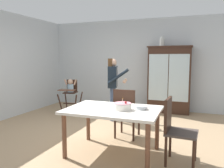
% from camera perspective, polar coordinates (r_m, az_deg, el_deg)
% --- Properties ---
extents(ground_plane, '(6.24, 6.24, 0.00)m').
position_cam_1_polar(ground_plane, '(4.72, -3.94, -12.44)').
color(ground_plane, tan).
extents(wall_back, '(5.32, 0.06, 2.70)m').
position_cam_1_polar(wall_back, '(6.94, 5.03, 5.03)').
color(wall_back, silver).
rests_on(wall_back, ground_plane).
extents(china_cabinet, '(1.21, 0.48, 1.87)m').
position_cam_1_polar(china_cabinet, '(6.48, 14.37, 1.13)').
color(china_cabinet, '#382116').
rests_on(china_cabinet, ground_plane).
extents(ceramic_vase, '(0.13, 0.13, 0.27)m').
position_cam_1_polar(ceramic_vase, '(6.50, 12.68, 10.44)').
color(ceramic_vase, '#B2B7B2').
rests_on(ceramic_vase, china_cabinet).
extents(high_chair_with_toddler, '(0.67, 0.76, 0.95)m').
position_cam_1_polar(high_chair_with_toddler, '(6.42, -10.59, -1.42)').
color(high_chair_with_toddler, '#382116').
rests_on(high_chair_with_toddler, ground_plane).
extents(adult_person, '(0.58, 0.57, 1.53)m').
position_cam_1_polar(adult_person, '(5.49, 0.29, 0.66)').
color(adult_person, '#3D4C6B').
rests_on(adult_person, ground_plane).
extents(dining_table, '(1.48, 1.03, 0.74)m').
position_cam_1_polar(dining_table, '(3.59, 0.25, -7.70)').
color(dining_table, silver).
rests_on(dining_table, ground_plane).
extents(birthday_cake, '(0.28, 0.28, 0.19)m').
position_cam_1_polar(birthday_cake, '(3.49, 2.69, -5.70)').
color(birthday_cake, white).
rests_on(birthday_cake, dining_table).
extents(serving_bowl, '(0.18, 0.18, 0.05)m').
position_cam_1_polar(serving_bowl, '(3.55, 7.61, -5.99)').
color(serving_bowl, '#B2BCC6').
rests_on(serving_bowl, dining_table).
extents(dining_chair_far_side, '(0.46, 0.46, 0.96)m').
position_cam_1_polar(dining_chair_far_side, '(4.29, 3.51, -6.66)').
color(dining_chair_far_side, '#382116').
rests_on(dining_chair_far_side, ground_plane).
extents(dining_chair_right_end, '(0.46, 0.46, 0.96)m').
position_cam_1_polar(dining_chair_right_end, '(3.43, 15.67, -10.28)').
color(dining_chair_right_end, '#382116').
rests_on(dining_chair_right_end, ground_plane).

